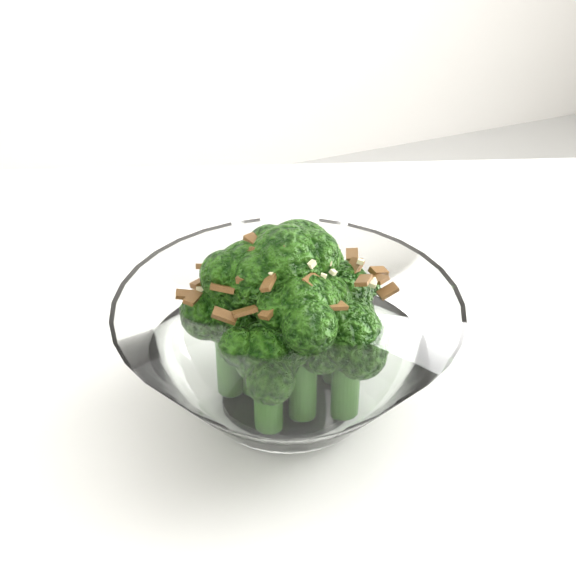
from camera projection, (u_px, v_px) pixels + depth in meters
name	position (u px, v px, depth m)	size (l,w,h in m)	color
broccoli_dish	(289.00, 341.00, 0.50)	(0.19, 0.19, 0.12)	white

